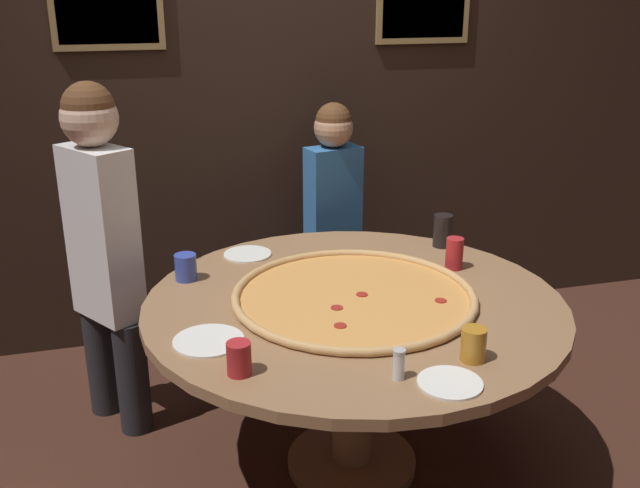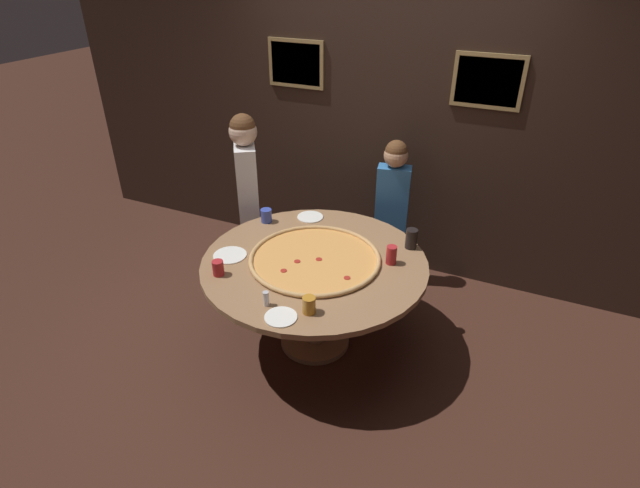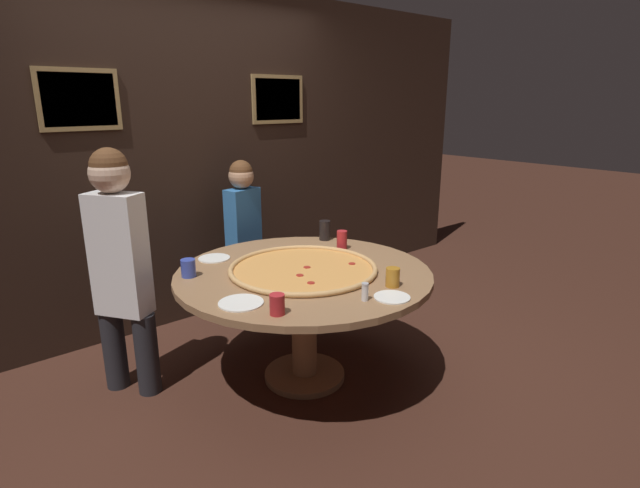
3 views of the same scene
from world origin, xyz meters
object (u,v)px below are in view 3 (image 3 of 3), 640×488
Objects in this scene: drink_cup_far_left at (277,304)px; giant_pizza at (303,268)px; dining_table at (304,291)px; drink_cup_by_shaker at (188,268)px; drink_cup_centre_back at (342,240)px; diner_centre_back at (244,231)px; drink_cup_beside_pizza at (325,230)px; white_plate_far_back at (214,258)px; white_plate_beside_cup at (392,297)px; drink_cup_far_right at (393,277)px; diner_side_left at (120,260)px; condiment_shaker at (365,292)px; white_plate_left_side at (241,303)px.

giant_pizza is at bearing 40.64° from drink_cup_far_left.
drink_cup_by_shaker is (-0.59, 0.36, 0.18)m from dining_table.
diner_centre_back reaches higher than drink_cup_centre_back.
diner_centre_back is at bearing 40.57° from drink_cup_by_shaker.
drink_cup_beside_pizza reaches higher than dining_table.
drink_cup_beside_pizza is 0.70× the size of white_plate_far_back.
giant_pizza is 0.66m from white_plate_beside_cup.
drink_cup_by_shaker is at bearing 148.77° from giant_pizza.
drink_cup_beside_pizza is at bearing 66.60° from white_plate_beside_cup.
diner_centre_back reaches higher than white_plate_far_back.
drink_cup_far_right is 1.02× the size of drink_cup_by_shaker.
drink_cup_far_left is 1.09m from diner_side_left.
white_plate_beside_cup is (-0.41, -0.83, -0.06)m from drink_cup_centre_back.
condiment_shaker is (0.25, -1.14, 0.05)m from white_plate_far_back.
white_plate_left_side is at bearing -109.12° from white_plate_far_back.
drink_cup_by_shaker is (-0.80, 0.89, -0.00)m from drink_cup_far_right.
drink_cup_by_shaker is 0.35m from white_plate_far_back.
white_plate_left_side is 1.21× the size of white_plate_beside_cup.
drink_cup_far_left is at bearing 51.65° from diner_centre_back.
giant_pizza is 0.72m from drink_cup_beside_pizza.
dining_table is at bearing -57.97° from giant_pizza.
condiment_shaker reaches higher than white_plate_beside_cup.
diner_centre_back reaches higher than drink_cup_by_shaker.
diner_centre_back is (0.53, 0.49, -0.00)m from white_plate_far_back.
drink_cup_far_right reaches higher than white_plate_left_side.
white_plate_far_back is at bearing 107.79° from white_plate_beside_cup.
drink_cup_beside_pizza is 1.37m from drink_cup_far_left.
drink_cup_far_right is at bearing -8.70° from drink_cup_far_left.
white_plate_beside_cup is at bearing -56.21° from drink_cup_by_shaker.
diner_centre_back is (0.23, 1.05, 0.13)m from dining_table.
drink_cup_far_right is 0.82× the size of drink_cup_centre_back.
giant_pizza reaches higher than white_plate_beside_cup.
drink_cup_by_shaker reaches higher than white_plate_far_back.
drink_cup_beside_pizza is 1.39× the size of drink_cup_far_left.
diner_centre_back is 1.22m from diner_side_left.
drink_cup_by_shaker is 0.08× the size of diner_centre_back.
giant_pizza is 0.64m from white_plate_far_back.
drink_cup_far_left is 0.48m from condiment_shaker.
drink_cup_far_left is 0.63m from white_plate_beside_cup.
drink_cup_far_right is at bearing -64.75° from white_plate_far_back.
white_plate_beside_cup is 0.13× the size of diner_side_left.
drink_cup_beside_pizza reaches higher than drink_cup_far_left.
dining_table is 7.57× the size of white_plate_far_back.
drink_cup_far_right is 0.27m from condiment_shaker.
drink_cup_far_right reaches higher than condiment_shaker.
drink_cup_far_right is at bearing -67.91° from giant_pizza.
diner_side_left is at bearing 111.29° from drink_cup_far_left.
white_plate_beside_cup is (0.09, -0.65, 0.14)m from dining_table.
drink_cup_beside_pizza is 1.29m from white_plate_left_side.
dining_table is 15.00× the size of drink_cup_far_left.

